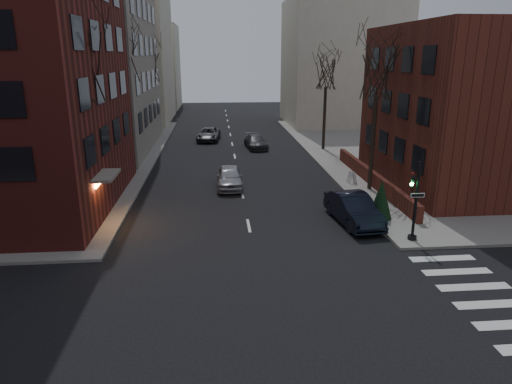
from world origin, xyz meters
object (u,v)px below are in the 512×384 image
Objects in this scene: tree_right_b at (326,71)px; streetlamp_far at (158,99)px; tree_left_a at (78,66)px; tree_left_b at (121,56)px; traffic_signal at (414,206)px; streetlamp_near at (125,124)px; car_lane_far at (209,134)px; tree_left_c at (147,64)px; sandwich_board at (352,177)px; car_lane_silver at (229,177)px; tree_right_a at (378,71)px; evergreen_shrub at (381,199)px; car_lane_gray at (256,142)px; parked_sedan at (353,209)px.

streetlamp_far is (-17.00, 10.00, -3.35)m from tree_right_b.
tree_left_b is at bearing 90.00° from tree_left_a.
traffic_signal is 0.64× the size of streetlamp_near.
car_lane_far is (-11.29, 6.37, -6.90)m from tree_right_b.
tree_left_b is at bearing -90.00° from tree_left_c.
tree_left_a is (-16.74, 5.01, 6.56)m from traffic_signal.
streetlamp_near is 20.00m from streetlamp_far.
sandwich_board is (16.79, -20.50, -7.45)m from tree_left_c.
streetlamp_near is 1.41× the size of car_lane_silver.
evergreen_shrub is at bearing -102.98° from tree_right_a.
tree_left_c is at bearing 120.33° from evergreen_shrub.
tree_left_c is (0.00, 26.00, -0.44)m from tree_left_a.
tree_left_c is at bearing -106.70° from streetlamp_far.
tree_right_a is at bearing -54.69° from streetlamp_far.
car_lane_gray is 22.02m from evergreen_shrub.
parked_sedan is at bearing -49.30° from car_lane_silver.
tree_right_a reaches higher than streetlamp_near.
tree_left_a is 26.35m from car_lane_far.
tree_left_a is at bearing -90.00° from tree_left_c.
sandwich_board is at bearing 85.90° from evergreen_shrub.
streetlamp_near is at bearing -138.87° from car_lane_gray.
car_lane_silver is (7.40, -22.33, -3.48)m from streetlamp_far.
tree_left_a is 19.35m from sandwich_board.
tree_left_a reaches higher than streetlamp_near.
car_lane_far is (-1.69, 18.70, -0.07)m from car_lane_silver.
parked_sedan is (-2.11, 2.90, -1.08)m from traffic_signal.
traffic_signal is at bearing -103.73° from sandwich_board.
traffic_signal is at bearing -92.15° from tree_right_b.
traffic_signal is at bearing -64.87° from car_lane_far.
tree_left_c is at bearing 111.75° from car_lane_silver.
car_lane_silver is at bearing 129.30° from traffic_signal.
car_lane_gray is at bearing 98.55° from sandwich_board.
streetlamp_far is 33.39m from parked_sedan.
streetlamp_near reaches higher than car_lane_far.
streetlamp_near is at bearing -88.09° from tree_left_c.
car_lane_silver is (-8.74, 10.68, -1.15)m from traffic_signal.
sandwich_board is at bearing 118.54° from tree_right_a.
sandwich_board is at bearing 18.13° from tree_left_a.
evergreen_shrub reaches higher than car_lane_silver.
tree_left_a is 17.88m from evergreen_shrub.
tree_left_c is 1.55× the size of streetlamp_far.
streetlamp_near reaches higher than traffic_signal.
tree_right_b reaches higher than traffic_signal.
streetlamp_far is at bearing 88.77° from tree_left_a.
streetlamp_far is (0.60, 2.00, -3.79)m from tree_left_c.
streetlamp_far is (0.60, 28.00, -4.23)m from tree_left_a.
tree_left_c reaches higher than car_lane_silver.
traffic_signal is 0.90× the size of car_lane_silver.
car_lane_silver is (-9.60, 1.67, -7.27)m from tree_right_a.
streetlamp_near is (-16.14, 13.01, 2.33)m from traffic_signal.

